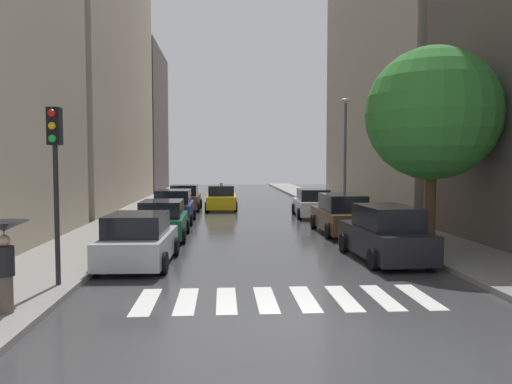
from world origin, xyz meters
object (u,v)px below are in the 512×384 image
street_tree_right (432,114)px  parked_car_left_nearest (138,241)px  parked_car_left_third (174,207)px  parked_car_right_third (312,204)px  parked_car_right_nearest (385,235)px  traffic_light_left_corner (55,156)px  pedestrian_foreground (4,248)px  lamp_post_right (345,148)px  taxi_midroad (221,198)px  parked_car_left_fourth (185,198)px  parked_car_right_second (341,215)px  parked_car_left_second (163,221)px

street_tree_right → parked_car_left_nearest: bearing=-169.8°
parked_car_left_third → parked_car_right_third: (7.72, 2.36, -0.05)m
parked_car_right_nearest → traffic_light_left_corner: traffic_light_left_corner is taller
parked_car_right_nearest → pedestrian_foreground: size_ratio=2.46×
parked_car_left_nearest → lamp_post_right: lamp_post_right is taller
parked_car_left_third → taxi_midroad: taxi_midroad is taller
parked_car_left_fourth → street_tree_right: size_ratio=0.61×
parked_car_right_third → street_tree_right: bearing=-166.8°
parked_car_right_third → taxi_midroad: size_ratio=0.96×
parked_car_left_nearest → lamp_post_right: bearing=-35.5°
parked_car_right_second → parked_car_right_third: (-0.06, 6.69, -0.05)m
parked_car_left_fourth → pedestrian_foreground: (-1.81, -22.46, 0.67)m
street_tree_right → traffic_light_left_corner: 12.39m
parked_car_right_second → taxi_midroad: bearing=24.7°
parked_car_right_second → parked_car_left_third: bearing=60.3°
parked_car_right_third → taxi_midroad: taxi_midroad is taller
parked_car_left_third → parked_car_right_third: 8.07m
parked_car_right_second → street_tree_right: street_tree_right is taller
street_tree_right → traffic_light_left_corner: (-11.36, -4.70, -1.54)m
parked_car_right_nearest → taxi_midroad: size_ratio=0.97×
parked_car_right_second → lamp_post_right: 7.32m
parked_car_left_nearest → pedestrian_foreground: bearing=163.3°
parked_car_left_second → pedestrian_foreground: 10.60m
parked_car_right_second → taxi_midroad: size_ratio=1.03×
parked_car_left_third → parked_car_right_third: size_ratio=0.93×
parked_car_right_second → parked_car_right_third: parked_car_right_second is taller
pedestrian_foreground → taxi_midroad: bearing=-124.7°
parked_car_left_nearest → parked_car_right_nearest: size_ratio=0.91×
street_tree_right → parked_car_right_second: bearing=115.3°
parked_car_left_fourth → lamp_post_right: 11.02m
parked_car_left_nearest → traffic_light_left_corner: traffic_light_left_corner is taller
taxi_midroad → pedestrian_foreground: size_ratio=2.53×
parked_car_left_fourth → parked_car_right_second: size_ratio=0.89×
parked_car_left_second → traffic_light_left_corner: size_ratio=0.99×
parked_car_left_second → pedestrian_foreground: size_ratio=2.33×
parked_car_left_nearest → parked_car_right_third: size_ratio=0.93×
street_tree_right → lamp_post_right: 10.86m
traffic_light_left_corner → parked_car_left_fourth: bearing=85.6°
parked_car_left_fourth → traffic_light_left_corner: 20.42m
parked_car_left_third → taxi_midroad: size_ratio=0.89×
street_tree_right → lamp_post_right: (-0.36, 10.82, -0.85)m
lamp_post_right → parked_car_right_nearest: bearing=-98.2°
parked_car_left_fourth → parked_car_right_nearest: parked_car_right_nearest is taller
parked_car_left_nearest → parked_car_right_second: parked_car_right_second is taller
parked_car_left_third → taxi_midroad: bearing=-19.4°
pedestrian_foreground → traffic_light_left_corner: size_ratio=0.43×
parked_car_left_second → taxi_midroad: (2.39, 12.27, 0.02)m
parked_car_right_second → traffic_light_left_corner: traffic_light_left_corner is taller
parked_car_right_nearest → parked_car_right_third: bearing=-2.7°
parked_car_left_fourth → traffic_light_left_corner: bearing=176.1°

